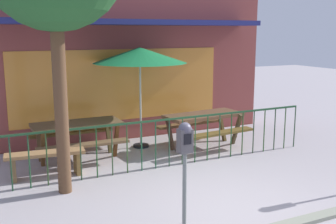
{
  "coord_description": "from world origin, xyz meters",
  "views": [
    {
      "loc": [
        -3.24,
        -4.77,
        2.62
      ],
      "look_at": [
        0.31,
        2.54,
        1.01
      ],
      "focal_mm": 43.68,
      "sensor_mm": 36.0,
      "label": 1
    }
  ],
  "objects_px": {
    "patio_umbrella": "(140,56)",
    "parking_meter_near": "(185,148)",
    "picnic_table_left": "(77,130)",
    "picnic_table_right": "(204,121)",
    "patio_bench": "(45,159)"
  },
  "relations": [
    {
      "from": "patio_umbrella",
      "to": "patio_bench",
      "type": "bearing_deg",
      "value": -154.47
    },
    {
      "from": "picnic_table_right",
      "to": "patio_umbrella",
      "type": "distance_m",
      "value": 2.06
    },
    {
      "from": "patio_bench",
      "to": "parking_meter_near",
      "type": "bearing_deg",
      "value": -65.26
    },
    {
      "from": "picnic_table_right",
      "to": "parking_meter_near",
      "type": "bearing_deg",
      "value": -124.42
    },
    {
      "from": "picnic_table_right",
      "to": "patio_umbrella",
      "type": "xyz_separation_m",
      "value": [
        -1.3,
        0.62,
        1.48
      ]
    },
    {
      "from": "picnic_table_right",
      "to": "parking_meter_near",
      "type": "relative_size",
      "value": 1.29
    },
    {
      "from": "patio_umbrella",
      "to": "patio_bench",
      "type": "relative_size",
      "value": 1.59
    },
    {
      "from": "picnic_table_left",
      "to": "patio_umbrella",
      "type": "relative_size",
      "value": 0.8
    },
    {
      "from": "patio_umbrella",
      "to": "parking_meter_near",
      "type": "xyz_separation_m",
      "value": [
        -0.99,
        -3.97,
        -0.95
      ]
    },
    {
      "from": "picnic_table_left",
      "to": "parking_meter_near",
      "type": "xyz_separation_m",
      "value": [
        0.53,
        -3.7,
        0.53
      ]
    },
    {
      "from": "picnic_table_left",
      "to": "patio_umbrella",
      "type": "distance_m",
      "value": 2.14
    },
    {
      "from": "picnic_table_left",
      "to": "picnic_table_right",
      "type": "relative_size",
      "value": 0.95
    },
    {
      "from": "picnic_table_right",
      "to": "parking_meter_near",
      "type": "xyz_separation_m",
      "value": [
        -2.29,
        -3.34,
        0.53
      ]
    },
    {
      "from": "patio_bench",
      "to": "parking_meter_near",
      "type": "relative_size",
      "value": 0.97
    },
    {
      "from": "patio_umbrella",
      "to": "parking_meter_near",
      "type": "distance_m",
      "value": 4.2
    }
  ]
}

